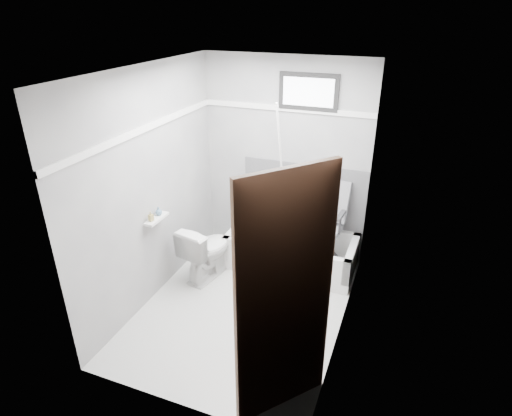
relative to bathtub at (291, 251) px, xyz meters
The scene contains 19 objects.
floor 0.98m from the bathtub, 103.89° to the right, with size 2.60×2.60×0.00m, color silver.
ceiling 2.39m from the bathtub, 103.89° to the right, with size 2.60×2.60×0.00m, color silver.
wall_back 1.08m from the bathtub, 121.87° to the left, with size 2.00×0.02×2.40m, color slate.
wall_front 2.45m from the bathtub, 95.89° to the right, with size 2.00×0.02×2.40m, color slate.
wall_left 1.83m from the bathtub, 142.91° to the right, with size 0.02×2.60×2.40m, color slate.
wall_right 1.56m from the bathtub, 50.38° to the right, with size 0.02×2.60×2.40m, color slate.
bathtub is the anchor object (origin of this frame).
office_chair 0.49m from the bathtub, ahead, with size 0.55×0.55×0.95m, color slate, non-canonical shape.
toilet 1.02m from the bathtub, 147.48° to the right, with size 0.38×0.68×0.67m, color white.
door 2.46m from the bathtub, 71.25° to the right, with size 0.78×0.78×2.00m, color brown, non-canonical shape.
window 1.84m from the bathtub, 86.78° to the left, with size 0.66×0.04×0.40m, color black, non-canonical shape.
backerboard 0.69m from the bathtub, 86.82° to the left, with size 1.50×0.02×0.78m, color #4C4C4F.
trim_back 1.67m from the bathtub, 122.79° to the left, with size 2.00×0.02×0.06m, color white.
trim_left 2.22m from the bathtub, 142.61° to the right, with size 0.02×2.60×0.06m, color white.
pole 0.87m from the bathtub, 143.67° to the left, with size 0.02×0.02×1.95m, color white.
shelf 1.67m from the bathtub, 139.62° to the right, with size 0.10×0.32×0.03m, color silver.
soap_bottle_a 1.75m from the bathtub, 137.65° to the right, with size 0.04×0.04×0.10m, color #9F904F.
soap_bottle_b 1.67m from the bathtub, 141.62° to the right, with size 0.07×0.07×0.09m, color slate.
faucet 0.65m from the bathtub, 141.67° to the left, with size 0.26×0.10×0.16m, color silver, non-canonical shape.
Camera 1 is at (1.41, -3.31, 2.89)m, focal length 30.00 mm.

